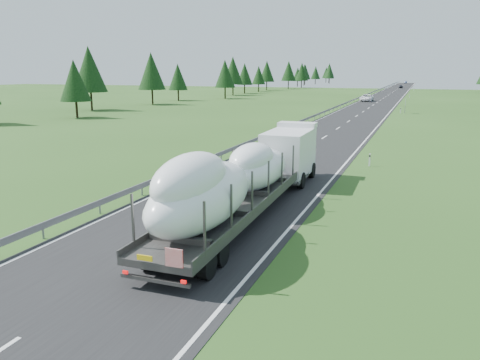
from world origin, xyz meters
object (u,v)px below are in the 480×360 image
(boat_truck, at_px, (246,174))
(distant_car_blue, at_px, (406,82))
(distant_van, at_px, (367,98))
(distant_car_dark, at_px, (401,87))
(highway_sign, at_px, (405,103))

(boat_truck, height_order, distant_car_blue, boat_truck)
(distant_car_blue, bearing_deg, boat_truck, -90.65)
(distant_van, height_order, distant_car_blue, distant_van)
(distant_car_dark, bearing_deg, highway_sign, -89.84)
(distant_car_dark, relative_size, distant_car_blue, 0.96)
(distant_van, distance_m, distant_car_blue, 177.88)
(boat_truck, height_order, distant_car_dark, boat_truck)
(highway_sign, xyz_separation_m, distant_car_dark, (-6.46, 127.05, -1.13))
(distant_car_blue, bearing_deg, highway_sign, -89.07)
(highway_sign, height_order, distant_car_dark, highway_sign)
(distant_van, height_order, distant_car_dark, distant_van)
(highway_sign, distance_m, distant_car_blue, 209.47)
(highway_sign, height_order, distant_car_blue, highway_sign)
(distant_car_blue, bearing_deg, distant_van, -91.92)
(distant_car_dark, height_order, distant_car_blue, distant_car_blue)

